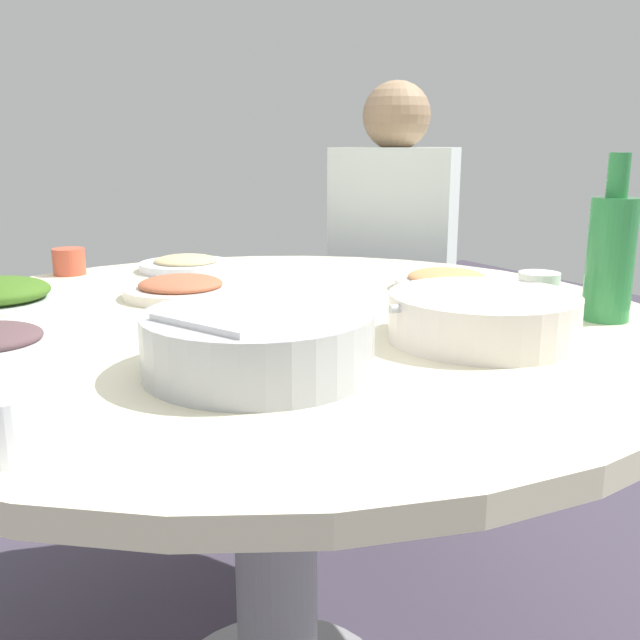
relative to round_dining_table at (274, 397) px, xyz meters
The scene contains 12 objects.
round_dining_table is the anchor object (origin of this frame).
rice_bowl 0.36m from the round_dining_table, 150.05° to the left, with size 0.29×0.29×0.09m.
soup_bowl 0.40m from the round_dining_table, 145.91° to the right, with size 0.28×0.30×0.07m.
dish_tofu_braise 0.29m from the round_dining_table, 19.32° to the left, with size 0.22×0.22×0.04m.
dish_shrimp 0.43m from the round_dining_table, 86.03° to the right, with size 0.21×0.21×0.04m.
dish_noodles 0.53m from the round_dining_table, ahead, with size 0.21×0.21×0.04m.
green_bottle 0.61m from the round_dining_table, 123.09° to the right, with size 0.08×0.08×0.27m.
tea_cup_near 0.64m from the round_dining_table, 20.02° to the left, with size 0.07×0.07×0.06m, color #CC5239.
tea_cup_far 0.62m from the round_dining_table, 128.92° to the left, with size 0.07×0.07×0.06m, color white.
tea_cup_side 0.50m from the round_dining_table, 112.64° to the right, with size 0.07×0.07×0.06m, color white.
stool_for_diner_left 1.01m from the round_dining_table, 48.74° to the right, with size 0.33×0.33×0.47m, color brown.
diner_left 0.94m from the round_dining_table, 48.74° to the right, with size 0.46×0.47×0.76m.
Camera 1 is at (-1.05, 0.52, 1.06)m, focal length 39.96 mm.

